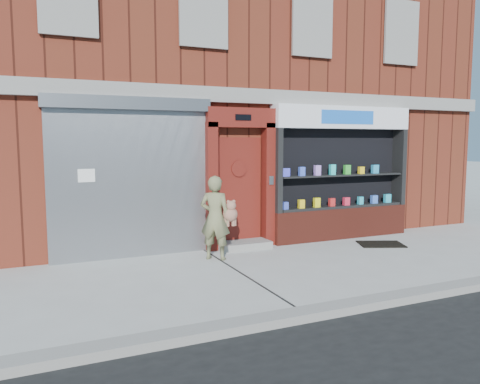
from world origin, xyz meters
TOP-DOWN VIEW (x-y plane):
  - ground at (0.00, 0.00)m, footprint 80.00×80.00m
  - curb at (0.00, -2.15)m, footprint 60.00×0.30m
  - building at (-0.00, 5.99)m, footprint 12.00×8.16m
  - shutter_bay at (-3.00, 1.93)m, footprint 3.10×0.30m
  - red_door_bay at (-0.75, 1.86)m, footprint 1.52×0.58m
  - pharmacy_bay at (1.75, 1.81)m, footprint 3.50×0.41m
  - woman at (-1.58, 1.11)m, footprint 0.76×0.66m
  - doormat at (2.11, 0.81)m, footprint 1.11×0.96m

SIDE VIEW (x-z plane):
  - ground at x=0.00m, z-range 0.00..0.00m
  - doormat at x=2.11m, z-range 0.00..0.02m
  - curb at x=0.00m, z-range 0.00..0.12m
  - woman at x=-1.58m, z-range 0.01..1.59m
  - pharmacy_bay at x=1.75m, z-range -0.13..2.87m
  - red_door_bay at x=-0.75m, z-range 0.01..2.91m
  - shutter_bay at x=-3.00m, z-range 0.20..3.24m
  - building at x=0.00m, z-range 0.00..8.00m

